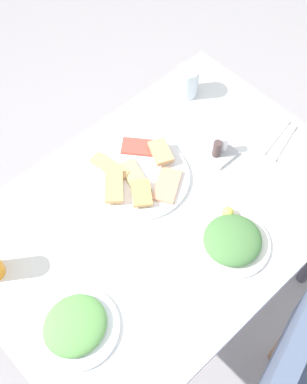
# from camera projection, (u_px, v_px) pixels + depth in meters

# --- Properties ---
(ground_plane) EXTENTS (6.00, 6.00, 0.00)m
(ground_plane) POSITION_uv_depth(u_px,v_px,m) (160.00, 303.00, 2.16)
(ground_plane) COLOR #A9A2A5
(dining_table) EXTENTS (1.15, 0.79, 0.74)m
(dining_table) POSITION_uv_depth(u_px,v_px,m) (162.00, 225.00, 1.61)
(dining_table) COLOR white
(dining_table) RESTS_ON ground_plane
(pide_platter) EXTENTS (0.30, 0.30, 0.04)m
(pide_platter) POSITION_uv_depth(u_px,v_px,m) (140.00, 176.00, 1.59)
(pide_platter) COLOR white
(pide_platter) RESTS_ON dining_table
(salad_plate_greens) EXTENTS (0.22, 0.22, 0.06)m
(salad_plate_greens) POSITION_uv_depth(u_px,v_px,m) (232.00, 240.00, 1.46)
(salad_plate_greens) COLOR white
(salad_plate_greens) RESTS_ON dining_table
(salad_plate_rice) EXTENTS (0.23, 0.23, 0.05)m
(salad_plate_rice) POSITION_uv_depth(u_px,v_px,m) (75.00, 326.00, 1.33)
(salad_plate_rice) COLOR white
(salad_plate_rice) RESTS_ON dining_table
(drinking_glass) EXTENTS (0.08, 0.08, 0.11)m
(drinking_glass) POSITION_uv_depth(u_px,v_px,m) (187.00, 82.00, 1.75)
(drinking_glass) COLOR silver
(drinking_glass) RESTS_ON dining_table
(paper_napkin) EXTENTS (0.16, 0.16, 0.00)m
(paper_napkin) POSITION_uv_depth(u_px,v_px,m) (279.00, 140.00, 1.68)
(paper_napkin) COLOR white
(paper_napkin) RESTS_ON dining_table
(fork) EXTENTS (0.17, 0.05, 0.00)m
(fork) POSITION_uv_depth(u_px,v_px,m) (275.00, 136.00, 1.68)
(fork) COLOR silver
(fork) RESTS_ON paper_napkin
(spoon) EXTENTS (0.17, 0.06, 0.00)m
(spoon) POSITION_uv_depth(u_px,v_px,m) (284.00, 143.00, 1.67)
(spoon) COLOR silver
(spoon) RESTS_ON paper_napkin
(condiment_caddy) EXTENTS (0.09, 0.09, 0.07)m
(condiment_caddy) POSITION_uv_depth(u_px,v_px,m) (220.00, 150.00, 1.63)
(condiment_caddy) COLOR #B2B2B7
(condiment_caddy) RESTS_ON dining_table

